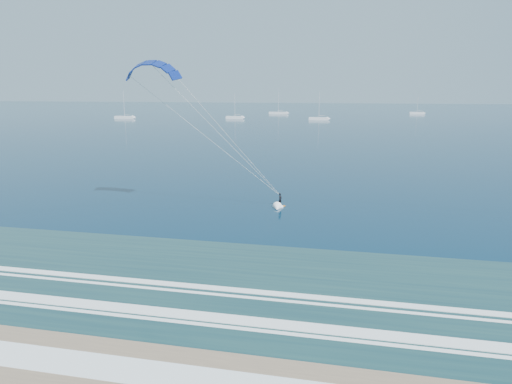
{
  "coord_description": "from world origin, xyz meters",
  "views": [
    {
      "loc": [
        9.22,
        -18.51,
        13.45
      ],
      "look_at": [
        -0.32,
        26.53,
        3.07
      ],
      "focal_mm": 32.0,
      "sensor_mm": 36.0,
      "label": 1
    }
  ],
  "objects_px": {
    "sailboat_1": "(235,117)",
    "sailboat_2": "(278,113)",
    "sailboat_0": "(125,117)",
    "kitesurfer_rig": "(218,133)",
    "sailboat_3": "(319,118)",
    "sailboat_4": "(417,113)"
  },
  "relations": [
    {
      "from": "sailboat_0",
      "to": "kitesurfer_rig",
      "type": "bearing_deg",
      "value": -58.94
    },
    {
      "from": "sailboat_3",
      "to": "sailboat_4",
      "type": "xyz_separation_m",
      "value": [
        49.41,
        60.07,
        -0.01
      ]
    },
    {
      "from": "sailboat_1",
      "to": "sailboat_2",
      "type": "distance_m",
      "value": 47.38
    },
    {
      "from": "kitesurfer_rig",
      "to": "sailboat_3",
      "type": "height_order",
      "value": "kitesurfer_rig"
    },
    {
      "from": "sailboat_1",
      "to": "sailboat_3",
      "type": "xyz_separation_m",
      "value": [
        39.09,
        -0.62,
        0.01
      ]
    },
    {
      "from": "sailboat_0",
      "to": "sailboat_3",
      "type": "height_order",
      "value": "sailboat_0"
    },
    {
      "from": "sailboat_0",
      "to": "sailboat_4",
      "type": "distance_m",
      "value": 155.65
    },
    {
      "from": "sailboat_1",
      "to": "sailboat_2",
      "type": "relative_size",
      "value": 0.82
    },
    {
      "from": "kitesurfer_rig",
      "to": "sailboat_4",
      "type": "relative_size",
      "value": 1.61
    },
    {
      "from": "sailboat_1",
      "to": "sailboat_4",
      "type": "xyz_separation_m",
      "value": [
        88.49,
        59.46,
        -0.0
      ]
    },
    {
      "from": "sailboat_2",
      "to": "sailboat_3",
      "type": "bearing_deg",
      "value": -60.74
    },
    {
      "from": "sailboat_0",
      "to": "sailboat_2",
      "type": "relative_size",
      "value": 0.92
    },
    {
      "from": "sailboat_4",
      "to": "sailboat_3",
      "type": "bearing_deg",
      "value": -129.44
    },
    {
      "from": "kitesurfer_rig",
      "to": "sailboat_4",
      "type": "height_order",
      "value": "kitesurfer_rig"
    },
    {
      "from": "sailboat_0",
      "to": "sailboat_2",
      "type": "height_order",
      "value": "sailboat_2"
    },
    {
      "from": "sailboat_2",
      "to": "sailboat_4",
      "type": "distance_m",
      "value": 76.52
    },
    {
      "from": "kitesurfer_rig",
      "to": "sailboat_1",
      "type": "bearing_deg",
      "value": 103.96
    },
    {
      "from": "kitesurfer_rig",
      "to": "sailboat_4",
      "type": "xyz_separation_m",
      "value": [
        48.57,
        220.04,
        -8.12
      ]
    },
    {
      "from": "sailboat_2",
      "to": "sailboat_0",
      "type": "bearing_deg",
      "value": -139.36
    },
    {
      "from": "sailboat_0",
      "to": "sailboat_2",
      "type": "distance_m",
      "value": 84.65
    },
    {
      "from": "sailboat_1",
      "to": "sailboat_4",
      "type": "distance_m",
      "value": 106.61
    },
    {
      "from": "sailboat_2",
      "to": "sailboat_3",
      "type": "distance_m",
      "value": 52.84
    }
  ]
}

